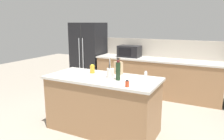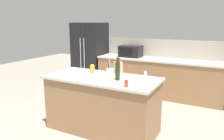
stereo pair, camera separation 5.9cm
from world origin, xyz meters
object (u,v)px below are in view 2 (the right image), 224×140
(spice_jar_paprika, at_px, (126,84))
(honey_jar, at_px, (92,69))
(utensil_crock, at_px, (110,73))
(wine_bottle, at_px, (118,71))
(refrigerator, at_px, (90,55))
(microwave, at_px, (131,51))
(salt_shaker, at_px, (145,75))
(knife_block, at_px, (118,68))

(spice_jar_paprika, bearing_deg, honey_jar, 150.38)
(utensil_crock, bearing_deg, wine_bottle, -26.47)
(refrigerator, xyz_separation_m, wine_bottle, (2.04, -2.31, 0.18))
(microwave, relative_size, wine_bottle, 1.78)
(utensil_crock, xyz_separation_m, spice_jar_paprika, (0.45, -0.37, -0.04))
(utensil_crock, relative_size, salt_shaker, 2.48)
(microwave, height_order, spice_jar_paprika, microwave)
(refrigerator, bearing_deg, honey_jar, -55.51)
(wine_bottle, height_order, honey_jar, wine_bottle)
(microwave, xyz_separation_m, wine_bottle, (0.74, -2.26, 0.00))
(refrigerator, distance_m, utensil_crock, 2.90)
(microwave, distance_m, salt_shaker, 2.28)
(utensil_crock, relative_size, spice_jar_paprika, 3.27)
(salt_shaker, bearing_deg, spice_jar_paprika, -99.37)
(refrigerator, distance_m, knife_block, 2.71)
(spice_jar_paprika, bearing_deg, wine_bottle, 134.55)
(refrigerator, relative_size, knife_block, 6.26)
(refrigerator, height_order, knife_block, refrigerator)
(utensil_crock, height_order, spice_jar_paprika, utensil_crock)
(spice_jar_paprika, bearing_deg, knife_block, 124.57)
(utensil_crock, relative_size, honey_jar, 2.08)
(microwave, distance_m, honey_jar, 2.04)
(spice_jar_paprika, bearing_deg, utensil_crock, 141.06)
(honey_jar, relative_size, spice_jar_paprika, 1.57)
(honey_jar, bearing_deg, microwave, 93.74)
(wine_bottle, bearing_deg, spice_jar_paprika, -45.45)
(utensil_crock, bearing_deg, spice_jar_paprika, -38.94)
(spice_jar_paprika, bearing_deg, refrigerator, 131.85)
(refrigerator, bearing_deg, salt_shaker, -40.39)
(wine_bottle, bearing_deg, knife_block, 114.72)
(honey_jar, bearing_deg, wine_bottle, -20.31)
(wine_bottle, bearing_deg, salt_shaker, 36.11)
(wine_bottle, relative_size, spice_jar_paprika, 3.21)
(honey_jar, bearing_deg, refrigerator, 124.49)
(refrigerator, relative_size, wine_bottle, 5.78)
(salt_shaker, distance_m, honey_jar, 0.97)
(utensil_crock, bearing_deg, honey_jar, 162.46)
(knife_block, relative_size, honey_jar, 1.89)
(refrigerator, distance_m, spice_jar_paprika, 3.47)
(utensil_crock, xyz_separation_m, wine_bottle, (0.18, -0.09, 0.07))
(knife_block, distance_m, salt_shaker, 0.54)
(microwave, relative_size, honey_jar, 3.64)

